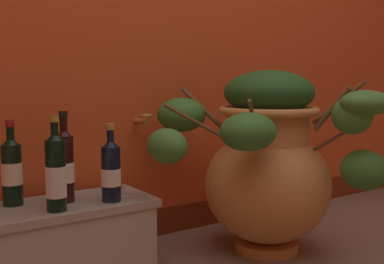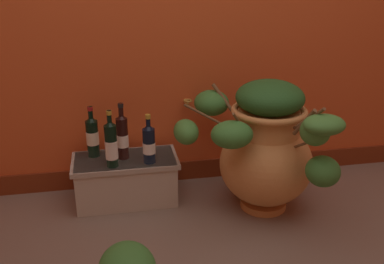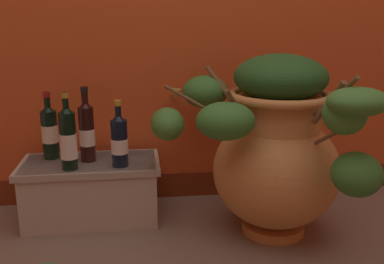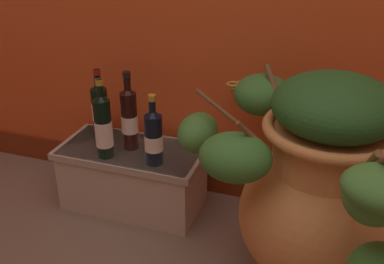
# 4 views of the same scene
# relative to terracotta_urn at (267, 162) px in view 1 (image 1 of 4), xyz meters

# --- Properties ---
(terracotta_urn) EXTENTS (0.80, 0.85, 0.79)m
(terracotta_urn) POSITION_rel_terracotta_urn_xyz_m (0.00, 0.00, 0.00)
(terracotta_urn) COLOR #D68E4C
(terracotta_urn) RESTS_ON ground_plane
(stone_ledge) EXTENTS (0.63, 0.32, 0.29)m
(stone_ledge) POSITION_rel_terracotta_urn_xyz_m (-0.80, 0.24, -0.24)
(stone_ledge) COLOR beige
(stone_ledge) RESTS_ON ground_plane
(wine_bottle_left) EXTENTS (0.07, 0.07, 0.32)m
(wine_bottle_left) POSITION_rel_terracotta_urn_xyz_m (-0.98, 0.32, 0.03)
(wine_bottle_left) COLOR black
(wine_bottle_left) RESTS_ON stone_ledge
(wine_bottle_middle) EXTENTS (0.07, 0.07, 0.34)m
(wine_bottle_middle) POSITION_rel_terracotta_urn_xyz_m (-0.87, 0.15, 0.03)
(wine_bottle_middle) COLOR black
(wine_bottle_middle) RESTS_ON stone_ledge
(wine_bottle_right) EXTENTS (0.07, 0.07, 0.30)m
(wine_bottle_right) POSITION_rel_terracotta_urn_xyz_m (-0.65, 0.16, 0.01)
(wine_bottle_right) COLOR black
(wine_bottle_right) RESTS_ON stone_ledge
(wine_bottle_back) EXTENTS (0.07, 0.07, 0.35)m
(wine_bottle_back) POSITION_rel_terracotta_urn_xyz_m (-0.80, 0.25, 0.04)
(wine_bottle_back) COLOR black
(wine_bottle_back) RESTS_ON stone_ledge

